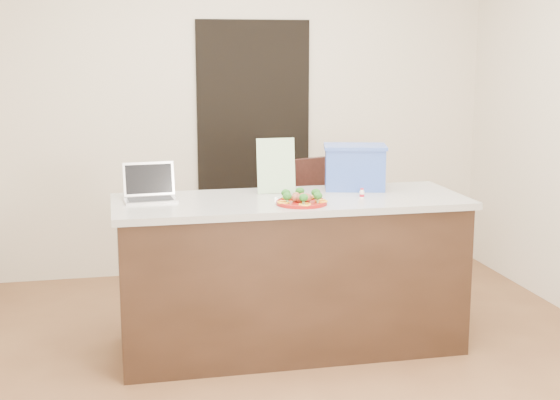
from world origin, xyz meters
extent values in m
plane|color=brown|center=(0.00, 0.00, 0.00)|extent=(4.00, 4.00, 0.00)
plane|color=beige|center=(0.00, 2.00, 1.35)|extent=(4.00, 0.00, 4.00)
plane|color=beige|center=(0.00, -2.00, 1.35)|extent=(4.00, 0.00, 4.00)
cube|color=black|center=(0.10, 1.98, 1.00)|extent=(0.90, 0.02, 2.00)
cube|color=black|center=(0.00, 0.25, 0.44)|extent=(2.00, 0.70, 0.88)
cube|color=beige|center=(0.00, 0.25, 0.90)|extent=(2.06, 0.76, 0.04)
cylinder|color=maroon|center=(0.02, 0.06, 0.93)|extent=(0.29, 0.29, 0.02)
torus|color=maroon|center=(0.02, 0.06, 0.94)|extent=(0.29, 0.29, 0.01)
sphere|color=brown|center=(0.02, 0.06, 0.96)|extent=(0.04, 0.04, 0.04)
sphere|color=brown|center=(0.05, 0.05, 0.96)|extent=(0.04, 0.04, 0.04)
sphere|color=brown|center=(0.05, 0.08, 0.96)|extent=(0.04, 0.04, 0.04)
sphere|color=brown|center=(0.03, 0.10, 0.96)|extent=(0.04, 0.04, 0.04)
sphere|color=brown|center=(0.00, 0.09, 0.96)|extent=(0.04, 0.04, 0.04)
sphere|color=brown|center=(-0.02, 0.06, 0.96)|extent=(0.04, 0.04, 0.04)
sphere|color=brown|center=(0.00, 0.03, 0.96)|extent=(0.04, 0.04, 0.04)
ellipsoid|color=#154713|center=(-0.06, 0.12, 0.98)|extent=(0.05, 0.05, 0.04)
ellipsoid|color=#154713|center=(-0.07, 0.02, 0.98)|extent=(0.05, 0.05, 0.04)
ellipsoid|color=#154713|center=(0.01, -0.04, 0.98)|extent=(0.05, 0.05, 0.04)
ellipsoid|color=#154713|center=(0.10, 0.00, 0.98)|extent=(0.05, 0.05, 0.04)
ellipsoid|color=#154713|center=(0.11, 0.10, 0.98)|extent=(0.05, 0.05, 0.04)
ellipsoid|color=#154713|center=(0.03, 0.16, 0.98)|extent=(0.05, 0.05, 0.04)
torus|color=#F7A91A|center=(-0.04, 0.16, 0.94)|extent=(0.07, 0.07, 0.01)
torus|color=#F7A91A|center=(-0.09, 0.04, 0.94)|extent=(0.07, 0.07, 0.01)
torus|color=#F7A91A|center=(0.01, -0.05, 0.94)|extent=(0.07, 0.07, 0.01)
torus|color=#F7A91A|center=(0.12, 0.02, 0.94)|extent=(0.07, 0.07, 0.01)
torus|color=#F7A91A|center=(0.09, 0.15, 0.94)|extent=(0.07, 0.07, 0.01)
cube|color=white|center=(-0.03, 0.17, 0.92)|extent=(0.20, 0.20, 0.01)
cube|color=#BAB9BE|center=(-0.05, 0.15, 0.93)|extent=(0.05, 0.11, 0.00)
cube|color=#BAB9BE|center=(-0.05, 0.21, 0.93)|extent=(0.05, 0.06, 0.00)
cube|color=silver|center=(0.00, 0.13, 0.93)|extent=(0.02, 0.08, 0.01)
cube|color=#BAB9BE|center=(0.00, 0.22, 0.93)|extent=(0.02, 0.10, 0.00)
cylinder|color=white|center=(0.40, 0.15, 0.94)|extent=(0.03, 0.03, 0.04)
cylinder|color=white|center=(0.40, 0.15, 0.97)|extent=(0.02, 0.02, 0.01)
cylinder|color=#AF1227|center=(0.40, 0.15, 0.98)|extent=(0.02, 0.02, 0.01)
cylinder|color=#AF1227|center=(0.40, 0.15, 0.94)|extent=(0.03, 0.03, 0.02)
cube|color=silver|center=(-0.81, 0.34, 0.93)|extent=(0.31, 0.23, 0.01)
cube|color=silver|center=(-0.81, 0.45, 1.03)|extent=(0.30, 0.07, 0.20)
cube|color=black|center=(-0.81, 0.44, 1.03)|extent=(0.27, 0.06, 0.17)
cube|color=black|center=(-0.81, 0.33, 0.93)|extent=(0.26, 0.16, 0.00)
cube|color=silver|center=(-0.05, 0.44, 1.09)|extent=(0.23, 0.05, 0.33)
cube|color=#2C48A0|center=(0.46, 0.46, 1.05)|extent=(0.41, 0.34, 0.25)
cube|color=#2C48A0|center=(0.46, 0.46, 1.19)|extent=(0.44, 0.36, 0.02)
cube|color=black|center=(0.28, 0.85, 0.49)|extent=(0.60, 0.60, 0.04)
cube|color=black|center=(0.28, 1.06, 0.77)|extent=(0.44, 0.22, 0.52)
cylinder|color=black|center=(0.08, 0.65, 0.24)|extent=(0.04, 0.04, 0.49)
cylinder|color=black|center=(0.47, 0.65, 0.24)|extent=(0.04, 0.04, 0.49)
cylinder|color=black|center=(0.08, 1.05, 0.24)|extent=(0.04, 0.04, 0.49)
cylinder|color=black|center=(0.47, 1.05, 0.24)|extent=(0.04, 0.04, 0.49)
camera|label=1|loc=(-1.01, -4.11, 1.79)|focal=50.00mm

